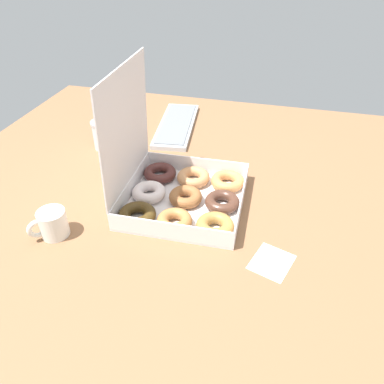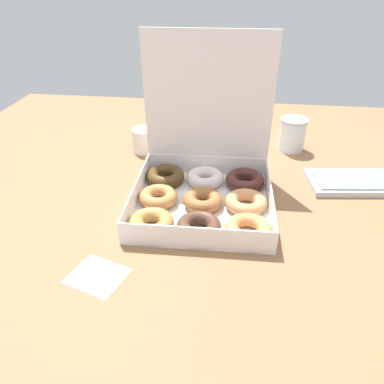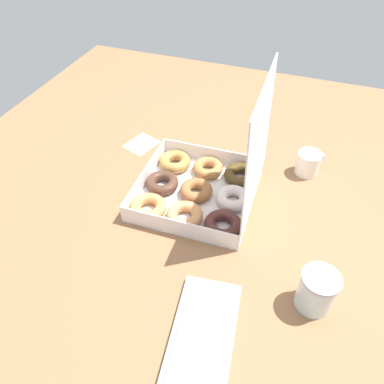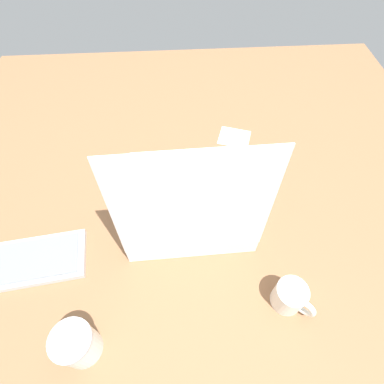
% 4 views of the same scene
% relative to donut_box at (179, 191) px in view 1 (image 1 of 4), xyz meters
% --- Properties ---
extents(ground_plane, '(1.80, 1.80, 0.02)m').
position_rel_donut_box_xyz_m(ground_plane, '(-0.05, -0.03, -0.05)').
color(ground_plane, '#8C6040').
extents(donut_box, '(0.40, 0.38, 0.42)m').
position_rel_donut_box_xyz_m(donut_box, '(0.00, 0.00, 0.00)').
color(donut_box, white).
rests_on(donut_box, ground_plane).
extents(keyboard, '(0.43, 0.19, 0.02)m').
position_rel_donut_box_xyz_m(keyboard, '(0.51, 0.16, -0.03)').
color(keyboard, '#B8BEC5').
rests_on(keyboard, ground_plane).
extents(coffee_mug, '(0.10, 0.09, 0.08)m').
position_rel_donut_box_xyz_m(coffee_mug, '(-0.24, 0.30, -0.00)').
color(coffee_mug, white).
rests_on(coffee_mug, ground_plane).
extents(glass_jar, '(0.09, 0.09, 0.11)m').
position_rel_donut_box_xyz_m(glass_jar, '(0.27, 0.38, 0.01)').
color(glass_jar, silver).
rests_on(glass_jar, ground_plane).
extents(paper_napkin, '(0.14, 0.13, 0.00)m').
position_rel_donut_box_xyz_m(paper_napkin, '(-0.19, -0.30, -0.04)').
color(paper_napkin, white).
rests_on(paper_napkin, ground_plane).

